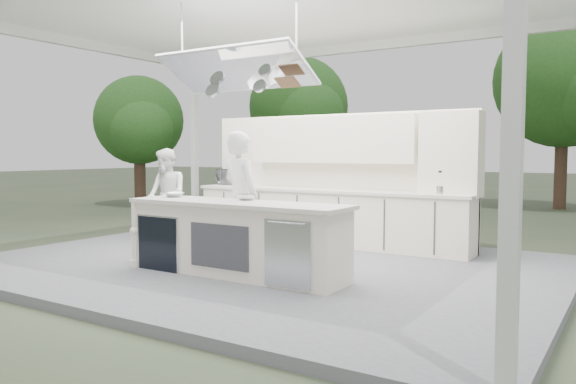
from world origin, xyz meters
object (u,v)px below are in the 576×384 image
Objects in this scene: back_counter at (327,216)px; sous_chef at (166,195)px; demo_island at (235,238)px; head_chef at (241,198)px.

sous_chef reaches higher than back_counter.
back_counter is (-0.18, 2.81, 0.00)m from demo_island.
sous_chef is (-2.78, 1.59, 0.35)m from demo_island.
sous_chef is at bearing 150.14° from demo_island.
demo_island is 2.82m from back_counter.
sous_chef is (-2.60, -1.22, 0.35)m from back_counter.
sous_chef is (-2.42, 0.99, -0.11)m from head_chef.
back_counter is at bearing 93.63° from demo_island.
demo_island is 3.22m from sous_chef.
sous_chef is at bearing -3.56° from head_chef.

